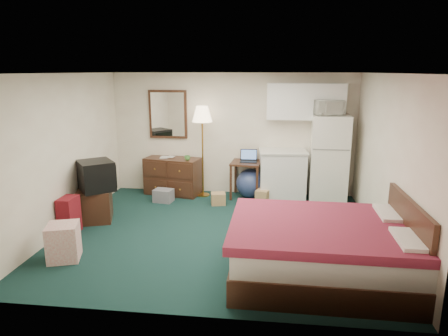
# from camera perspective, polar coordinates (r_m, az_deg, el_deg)

# --- Properties ---
(floor) EXTENTS (5.00, 4.50, 0.01)m
(floor) POSITION_cam_1_polar(r_m,az_deg,el_deg) (6.49, -0.80, -9.25)
(floor) COLOR black
(floor) RESTS_ON ground
(ceiling) EXTENTS (5.00, 4.50, 0.01)m
(ceiling) POSITION_cam_1_polar(r_m,az_deg,el_deg) (5.98, -0.89, 13.39)
(ceiling) COLOR beige
(ceiling) RESTS_ON walls
(walls) EXTENTS (5.01, 4.51, 2.50)m
(walls) POSITION_cam_1_polar(r_m,az_deg,el_deg) (6.11, -0.84, 1.60)
(walls) COLOR beige
(walls) RESTS_ON floor
(mirror) EXTENTS (0.80, 0.06, 1.00)m
(mirror) POSITION_cam_1_polar(r_m,az_deg,el_deg) (8.47, -8.00, 7.61)
(mirror) COLOR white
(mirror) RESTS_ON walls
(upper_cabinets) EXTENTS (1.50, 0.35, 0.70)m
(upper_cabinets) POSITION_cam_1_polar(r_m,az_deg,el_deg) (8.05, 11.59, 9.29)
(upper_cabinets) COLOR white
(upper_cabinets) RESTS_ON walls
(headboard) EXTENTS (0.06, 1.56, 1.00)m
(headboard) POSITION_cam_1_polar(r_m,az_deg,el_deg) (5.36, 24.65, -9.31)
(headboard) COLOR #331B12
(headboard) RESTS_ON walls
(dresser) EXTENTS (1.21, 0.73, 0.77)m
(dresser) POSITION_cam_1_polar(r_m,az_deg,el_deg) (8.44, -7.31, -1.14)
(dresser) COLOR #331B12
(dresser) RESTS_ON floor
(floor_lamp) EXTENTS (0.42, 0.42, 1.85)m
(floor_lamp) POSITION_cam_1_polar(r_m,az_deg,el_deg) (8.14, -3.07, 2.32)
(floor_lamp) COLOR #B7812D
(floor_lamp) RESTS_ON floor
(desk) EXTENTS (0.64, 0.64, 0.74)m
(desk) POSITION_cam_1_polar(r_m,az_deg,el_deg) (8.16, 3.14, -1.66)
(desk) COLOR #331B12
(desk) RESTS_ON floor
(exercise_ball) EXTENTS (0.70, 0.70, 0.60)m
(exercise_ball) POSITION_cam_1_polar(r_m,az_deg,el_deg) (8.16, 3.83, -2.20)
(exercise_ball) COLOR navy
(exercise_ball) RESTS_ON floor
(kitchen_counter) EXTENTS (0.93, 0.74, 0.97)m
(kitchen_counter) POSITION_cam_1_polar(r_m,az_deg,el_deg) (8.10, 8.30, -1.07)
(kitchen_counter) COLOR white
(kitchen_counter) RESTS_ON floor
(fridge) EXTENTS (0.74, 0.74, 1.71)m
(fridge) POSITION_cam_1_polar(r_m,az_deg,el_deg) (8.06, 14.75, 1.27)
(fridge) COLOR white
(fridge) RESTS_ON floor
(bed) EXTENTS (2.23, 1.76, 0.71)m
(bed) POSITION_cam_1_polar(r_m,az_deg,el_deg) (5.22, 13.95, -11.38)
(bed) COLOR maroon
(bed) RESTS_ON floor
(tv_stand) EXTENTS (0.72, 0.75, 0.55)m
(tv_stand) POSITION_cam_1_polar(r_m,az_deg,el_deg) (7.29, -17.99, -5.01)
(tv_stand) COLOR #331B12
(tv_stand) RESTS_ON floor
(suitcase) EXTENTS (0.23, 0.37, 0.60)m
(suitcase) POSITION_cam_1_polar(r_m,az_deg,el_deg) (6.83, -21.26, -6.35)
(suitcase) COLOR maroon
(suitcase) RESTS_ON floor
(retail_box) EXTENTS (0.51, 0.51, 0.51)m
(retail_box) POSITION_cam_1_polar(r_m,az_deg,el_deg) (5.98, -21.95, -9.78)
(retail_box) COLOR white
(retail_box) RESTS_ON floor
(file_bin) EXTENTS (0.40, 0.33, 0.25)m
(file_bin) POSITION_cam_1_polar(r_m,az_deg,el_deg) (8.02, -8.64, -3.91)
(file_bin) COLOR slate
(file_bin) RESTS_ON floor
(cardboard_box_a) EXTENTS (0.31, 0.28, 0.23)m
(cardboard_box_a) POSITION_cam_1_polar(r_m,az_deg,el_deg) (7.78, -0.83, -4.40)
(cardboard_box_a) COLOR #91784D
(cardboard_box_a) RESTS_ON floor
(cardboard_box_b) EXTENTS (0.31, 0.34, 0.28)m
(cardboard_box_b) POSITION_cam_1_polar(r_m,az_deg,el_deg) (7.85, 5.56, -4.09)
(cardboard_box_b) COLOR #91784D
(cardboard_box_b) RESTS_ON floor
(laptop) EXTENTS (0.35, 0.28, 0.23)m
(laptop) POSITION_cam_1_polar(r_m,az_deg,el_deg) (8.03, 3.52, 1.68)
(laptop) COLOR black
(laptop) RESTS_ON desk
(crt_tv) EXTENTS (0.79, 0.80, 0.50)m
(crt_tv) POSITION_cam_1_polar(r_m,az_deg,el_deg) (7.11, -17.79, -1.03)
(crt_tv) COLOR black
(crt_tv) RESTS_ON tv_stand
(microwave) EXTENTS (0.56, 0.40, 0.35)m
(microwave) POSITION_cam_1_polar(r_m,az_deg,el_deg) (7.87, 14.72, 8.57)
(microwave) COLOR white
(microwave) RESTS_ON fridge
(book_a) EXTENTS (0.16, 0.03, 0.22)m
(book_a) POSITION_cam_1_polar(r_m,az_deg,el_deg) (8.40, -9.09, 2.21)
(book_a) COLOR #91784D
(book_a) RESTS_ON dresser
(book_b) EXTENTS (0.15, 0.04, 0.20)m
(book_b) POSITION_cam_1_polar(r_m,az_deg,el_deg) (8.43, -8.14, 2.21)
(book_b) COLOR #91784D
(book_b) RESTS_ON dresser
(mug) EXTENTS (0.14, 0.12, 0.12)m
(mug) POSITION_cam_1_polar(r_m,az_deg,el_deg) (8.10, -5.27, 1.53)
(mug) COLOR #428338
(mug) RESTS_ON dresser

